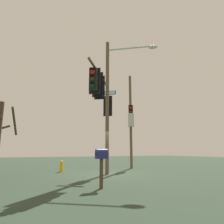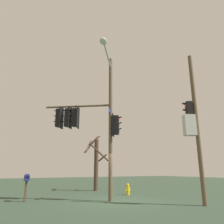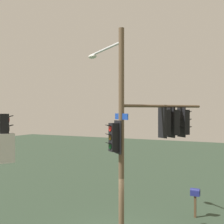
{
  "view_description": "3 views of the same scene",
  "coord_description": "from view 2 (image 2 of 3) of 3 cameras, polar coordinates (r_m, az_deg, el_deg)",
  "views": [
    {
      "loc": [
        -11.24,
        5.38,
        1.32
      ],
      "look_at": [
        0.27,
        -0.33,
        3.86
      ],
      "focal_mm": 32.05,
      "sensor_mm": 36.0,
      "label": 1
    },
    {
      "loc": [
        -6.38,
        -10.5,
        1.6
      ],
      "look_at": [
        -0.45,
        -0.27,
        4.79
      ],
      "focal_mm": 34.71,
      "sensor_mm": 36.0,
      "label": 2
    },
    {
      "loc": [
        10.17,
        5.06,
        5.16
      ],
      "look_at": [
        -0.49,
        -0.28,
        5.12
      ],
      "focal_mm": 46.81,
      "sensor_mm": 36.0,
      "label": 3
    }
  ],
  "objects": [
    {
      "name": "mailbox",
      "position": [
        13.04,
        -21.57,
        -16.25
      ],
      "size": [
        0.25,
        0.45,
        1.41
      ],
      "rotation": [
        0.0,
        0.0,
        3.11
      ],
      "color": "#4C3823",
      "rests_on": "ground"
    },
    {
      "name": "secondary_pole_assembly",
      "position": [
        11.81,
        20.49,
        -2.6
      ],
      "size": [
        0.79,
        0.65,
        7.74
      ],
      "rotation": [
        0.0,
        0.0,
        2.66
      ],
      "color": "brown",
      "rests_on": "ground"
    },
    {
      "name": "fire_hydrant",
      "position": [
        15.57,
        4.2,
        -19.68
      ],
      "size": [
        0.38,
        0.24,
        0.73
      ],
      "color": "yellow",
      "rests_on": "ground"
    },
    {
      "name": "ground_plane",
      "position": [
        12.39,
        1.27,
        -22.51
      ],
      "size": [
        80.0,
        80.0,
        0.0
      ],
      "primitive_type": "plane",
      "color": "#2C3C2C"
    },
    {
      "name": "main_signal_pole_assembly",
      "position": [
        12.8,
        -5.35,
        -1.16
      ],
      "size": [
        3.81,
        5.15,
        8.42
      ],
      "rotation": [
        0.0,
        0.0,
        2.5
      ],
      "color": "brown",
      "rests_on": "ground"
    },
    {
      "name": "bare_tree_behind_pole",
      "position": [
        18.56,
        -4.26,
        -12.76
      ],
      "size": [
        1.76,
        2.07,
        4.58
      ],
      "color": "#4A3328",
      "rests_on": "ground"
    }
  ]
}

